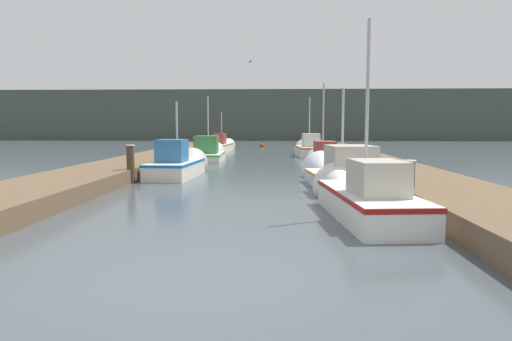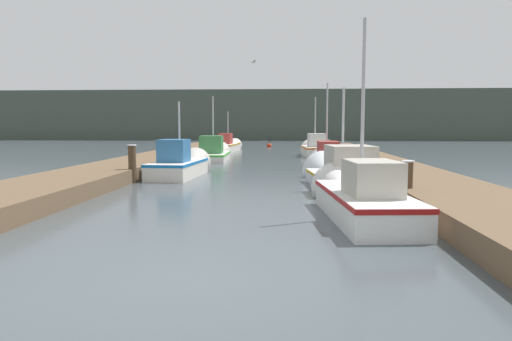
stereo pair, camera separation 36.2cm
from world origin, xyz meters
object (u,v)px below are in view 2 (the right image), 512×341
(fishing_boat_3, at_px, (326,160))
(mooring_piling_2, at_px, (407,184))
(fishing_boat_6, at_px, (229,146))
(fishing_boat_4, at_px, (214,153))
(mooring_piling_1, at_px, (201,147))
(fishing_boat_5, at_px, (314,149))
(mooring_piling_0, at_px, (132,164))
(fishing_boat_0, at_px, (357,196))
(seagull_lead, at_px, (253,62))
(fishing_boat_1, at_px, (338,175))
(mooring_piling_3, at_px, (328,147))
(channel_buoy, at_px, (269,145))
(fishing_boat_2, at_px, (182,165))

(fishing_boat_3, xyz_separation_m, mooring_piling_2, (1.15, -10.67, 0.20))
(fishing_boat_6, height_order, mooring_piling_2, fishing_boat_6)
(fishing_boat_4, relative_size, mooring_piling_1, 4.29)
(fishing_boat_4, distance_m, fishing_boat_5, 7.41)
(fishing_boat_6, height_order, mooring_piling_0, fishing_boat_6)
(fishing_boat_0, height_order, fishing_boat_6, fishing_boat_0)
(fishing_boat_4, bearing_deg, fishing_boat_5, 28.59)
(fishing_boat_4, bearing_deg, seagull_lead, -57.96)
(mooring_piling_2, bearing_deg, fishing_boat_6, 107.25)
(seagull_lead, bearing_deg, fishing_boat_3, -129.47)
(fishing_boat_1, xyz_separation_m, mooring_piling_3, (1.23, 17.20, 0.14))
(channel_buoy, bearing_deg, fishing_boat_5, -74.16)
(fishing_boat_3, bearing_deg, mooring_piling_3, 83.64)
(fishing_boat_0, bearing_deg, fishing_boat_6, 98.28)
(seagull_lead, bearing_deg, fishing_boat_1, -178.18)
(seagull_lead, bearing_deg, channel_buoy, -22.24)
(fishing_boat_0, xyz_separation_m, fishing_boat_4, (-6.09, 16.81, -0.04))
(fishing_boat_3, height_order, fishing_boat_6, fishing_boat_3)
(fishing_boat_1, relative_size, fishing_boat_2, 1.35)
(mooring_piling_0, relative_size, mooring_piling_2, 1.15)
(fishing_boat_6, relative_size, mooring_piling_0, 4.30)
(fishing_boat_1, bearing_deg, fishing_boat_0, -97.27)
(fishing_boat_0, distance_m, fishing_boat_6, 26.81)
(fishing_boat_6, relative_size, mooring_piling_3, 5.65)
(seagull_lead, bearing_deg, mooring_piling_0, 129.94)
(channel_buoy, bearing_deg, fishing_boat_2, -96.35)
(fishing_boat_3, xyz_separation_m, fishing_boat_4, (-6.38, 5.15, -0.02))
(mooring_piling_3, distance_m, seagull_lead, 11.44)
(fishing_boat_3, height_order, fishing_boat_5, fishing_boat_3)
(mooring_piling_1, distance_m, mooring_piling_3, 9.19)
(channel_buoy, bearing_deg, fishing_boat_0, -84.34)
(fishing_boat_2, distance_m, seagull_lead, 7.41)
(fishing_boat_5, distance_m, mooring_piling_1, 7.74)
(fishing_boat_0, height_order, fishing_boat_5, fishing_boat_0)
(fishing_boat_3, distance_m, mooring_piling_3, 10.45)
(fishing_boat_1, distance_m, mooring_piling_1, 15.83)
(channel_buoy, bearing_deg, fishing_boat_1, -83.14)
(fishing_boat_6, xyz_separation_m, mooring_piling_2, (7.78, -25.06, 0.18))
(mooring_piling_3, bearing_deg, fishing_boat_0, -93.49)
(fishing_boat_2, height_order, fishing_boat_5, fishing_boat_5)
(fishing_boat_0, distance_m, fishing_boat_4, 17.88)
(mooring_piling_2, bearing_deg, fishing_boat_2, 137.25)
(fishing_boat_5, distance_m, fishing_boat_6, 8.58)
(mooring_piling_1, bearing_deg, fishing_boat_0, -68.93)
(fishing_boat_3, bearing_deg, seagull_lead, 161.97)
(mooring_piling_1, relative_size, mooring_piling_2, 1.07)
(fishing_boat_6, relative_size, seagull_lead, 11.00)
(mooring_piling_2, bearing_deg, fishing_boat_5, 93.38)
(fishing_boat_4, relative_size, channel_buoy, 5.85)
(fishing_boat_4, distance_m, mooring_piling_3, 9.11)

